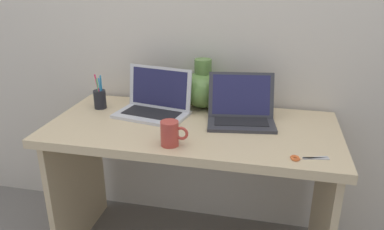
{
  "coord_description": "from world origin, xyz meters",
  "views": [
    {
      "loc": [
        0.34,
        -1.55,
        1.41
      ],
      "look_at": [
        0.0,
        0.0,
        0.79
      ],
      "focal_mm": 34.64,
      "sensor_mm": 36.0,
      "label": 1
    }
  ],
  "objects_px": {
    "coffee_mug": "(170,133)",
    "pen_cup": "(100,99)",
    "green_vase": "(203,88)",
    "scissors": "(303,158)",
    "laptop_left": "(155,102)",
    "laptop_right": "(241,109)"
  },
  "relations": [
    {
      "from": "pen_cup",
      "to": "laptop_left",
      "type": "bearing_deg",
      "value": -1.19
    },
    {
      "from": "laptop_right",
      "to": "coffee_mug",
      "type": "bearing_deg",
      "value": -127.86
    },
    {
      "from": "coffee_mug",
      "to": "pen_cup",
      "type": "bearing_deg",
      "value": 144.2
    },
    {
      "from": "coffee_mug",
      "to": "pen_cup",
      "type": "distance_m",
      "value": 0.58
    },
    {
      "from": "laptop_left",
      "to": "coffee_mug",
      "type": "bearing_deg",
      "value": -62.9
    },
    {
      "from": "laptop_right",
      "to": "pen_cup",
      "type": "bearing_deg",
      "value": 178.9
    },
    {
      "from": "coffee_mug",
      "to": "scissors",
      "type": "height_order",
      "value": "coffee_mug"
    },
    {
      "from": "laptop_left",
      "to": "pen_cup",
      "type": "height_order",
      "value": "laptop_left"
    },
    {
      "from": "green_vase",
      "to": "scissors",
      "type": "relative_size",
      "value": 1.73
    },
    {
      "from": "laptop_left",
      "to": "laptop_right",
      "type": "xyz_separation_m",
      "value": [
        0.43,
        -0.01,
        -0.0
      ]
    },
    {
      "from": "laptop_left",
      "to": "scissors",
      "type": "relative_size",
      "value": 2.58
    },
    {
      "from": "pen_cup",
      "to": "scissors",
      "type": "xyz_separation_m",
      "value": [
        1.0,
        -0.35,
        -0.05
      ]
    },
    {
      "from": "laptop_left",
      "to": "coffee_mug",
      "type": "xyz_separation_m",
      "value": [
        0.17,
        -0.34,
        -0.01
      ]
    },
    {
      "from": "green_vase",
      "to": "pen_cup",
      "type": "bearing_deg",
      "value": -164.85
    },
    {
      "from": "scissors",
      "to": "pen_cup",
      "type": "bearing_deg",
      "value": 160.8
    },
    {
      "from": "green_vase",
      "to": "coffee_mug",
      "type": "xyz_separation_m",
      "value": [
        -0.04,
        -0.48,
        -0.05
      ]
    },
    {
      "from": "green_vase",
      "to": "scissors",
      "type": "xyz_separation_m",
      "value": [
        0.48,
        -0.49,
        -0.1
      ]
    },
    {
      "from": "laptop_left",
      "to": "laptop_right",
      "type": "distance_m",
      "value": 0.43
    },
    {
      "from": "pen_cup",
      "to": "laptop_right",
      "type": "bearing_deg",
      "value": -1.1
    },
    {
      "from": "coffee_mug",
      "to": "scissors",
      "type": "xyz_separation_m",
      "value": [
        0.52,
        -0.01,
        -0.05
      ]
    },
    {
      "from": "laptop_left",
      "to": "coffee_mug",
      "type": "relative_size",
      "value": 3.26
    },
    {
      "from": "laptop_left",
      "to": "green_vase",
      "type": "distance_m",
      "value": 0.26
    }
  ]
}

